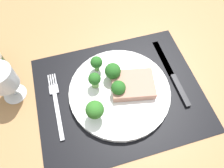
% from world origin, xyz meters
% --- Properties ---
extents(ground_plane, '(1.40, 1.10, 0.03)m').
position_xyz_m(ground_plane, '(0.00, 0.00, -0.01)').
color(ground_plane, '#996D42').
extents(placemat, '(0.44, 0.35, 0.00)m').
position_xyz_m(placemat, '(0.00, 0.00, 0.00)').
color(placemat, black).
rests_on(placemat, ground_plane).
extents(plate, '(0.27, 0.27, 0.02)m').
position_xyz_m(plate, '(0.00, 0.00, 0.01)').
color(plate, white).
rests_on(plate, placemat).
extents(steak, '(0.12, 0.10, 0.02)m').
position_xyz_m(steak, '(0.04, 0.00, 0.03)').
color(steak, tan).
rests_on(steak, plate).
extents(broccoli_near_fork, '(0.04, 0.04, 0.05)m').
position_xyz_m(broccoli_near_fork, '(-0.01, -0.01, 0.05)').
color(broccoli_near_fork, '#6B994C').
rests_on(broccoli_near_fork, plate).
extents(broccoli_near_steak, '(0.04, 0.04, 0.06)m').
position_xyz_m(broccoli_near_steak, '(-0.08, -0.05, 0.06)').
color(broccoli_near_steak, '#6B994C').
rests_on(broccoli_near_steak, plate).
extents(broccoli_front_edge, '(0.03, 0.03, 0.05)m').
position_xyz_m(broccoli_front_edge, '(-0.06, 0.03, 0.05)').
color(broccoli_front_edge, '#6B994C').
rests_on(broccoli_front_edge, plate).
extents(broccoli_center, '(0.03, 0.03, 0.05)m').
position_xyz_m(broccoli_center, '(-0.04, 0.08, 0.05)').
color(broccoli_center, '#5B8942').
rests_on(broccoli_center, plate).
extents(broccoli_back_left, '(0.04, 0.04, 0.05)m').
position_xyz_m(broccoli_back_left, '(-0.01, 0.04, 0.05)').
color(broccoli_back_left, '#6B994C').
rests_on(broccoli_back_left, plate).
extents(fork, '(0.02, 0.19, 0.01)m').
position_xyz_m(fork, '(-0.17, 0.01, 0.01)').
color(fork, silver).
rests_on(fork, placemat).
extents(knife, '(0.02, 0.23, 0.01)m').
position_xyz_m(knife, '(0.16, 0.01, 0.01)').
color(knife, black).
rests_on(knife, placemat).
extents(wine_glass, '(0.07, 0.07, 0.11)m').
position_xyz_m(wine_glass, '(-0.27, 0.08, 0.08)').
color(wine_glass, silver).
rests_on(wine_glass, ground_plane).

